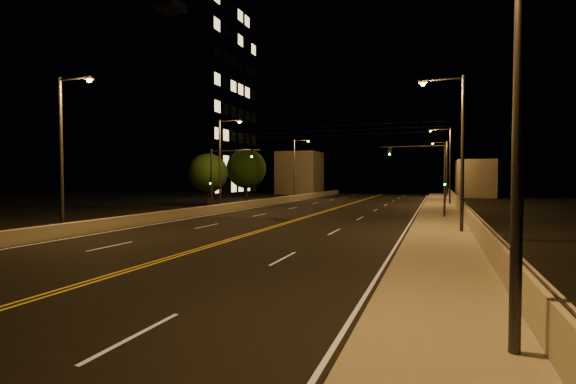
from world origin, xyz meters
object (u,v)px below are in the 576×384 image
(streetlight_2, at_px, (448,161))
(tree_1, at_px, (246,169))
(traffic_signal_right, at_px, (431,172))
(tree_0, at_px, (208,173))
(streetlight_6, at_px, (296,165))
(streetlight_1, at_px, (458,144))
(streetlight_5, at_px, (222,158))
(streetlight_3, at_px, (445,166))
(building_tower, at_px, (170,105))
(streetlight_4, at_px, (65,144))
(traffic_signal_left, at_px, (221,173))
(streetlight_0, at_px, (502,67))

(streetlight_2, xyz_separation_m, tree_1, (-25.55, -0.71, -0.71))
(traffic_signal_right, bearing_deg, tree_0, 163.24)
(streetlight_6, bearing_deg, streetlight_2, -20.86)
(streetlight_1, height_order, traffic_signal_right, streetlight_1)
(traffic_signal_right, bearing_deg, streetlight_5, 173.29)
(streetlight_3, bearing_deg, building_tower, -161.03)
(streetlight_4, height_order, traffic_signal_right, streetlight_4)
(streetlight_2, bearing_deg, traffic_signal_left, -139.70)
(streetlight_4, distance_m, tree_1, 33.19)
(streetlight_6, height_order, building_tower, building_tower)
(streetlight_3, height_order, tree_0, streetlight_3)
(tree_0, bearing_deg, streetlight_0, -52.57)
(traffic_signal_right, bearing_deg, streetlight_1, -80.49)
(tree_1, bearing_deg, traffic_signal_left, -72.43)
(streetlight_0, xyz_separation_m, tree_1, (-25.55, 43.21, -0.71))
(streetlight_5, distance_m, traffic_signal_left, 2.98)
(traffic_signal_left, bearing_deg, building_tower, 133.98)
(streetlight_4, bearing_deg, tree_1, 97.10)
(streetlight_1, xyz_separation_m, traffic_signal_left, (-20.32, 9.12, -1.45))
(streetlight_0, relative_size, streetlight_6, 1.00)
(streetlight_3, relative_size, traffic_signal_right, 1.51)
(tree_0, height_order, tree_1, tree_1)
(streetlight_3, bearing_deg, streetlight_6, -152.37)
(streetlight_4, xyz_separation_m, traffic_signal_left, (1.13, 16.41, -1.45))
(streetlight_3, bearing_deg, streetlight_4, -112.02)
(streetlight_3, distance_m, traffic_signal_left, 41.91)
(tree_0, relative_size, tree_1, 0.85)
(streetlight_5, bearing_deg, traffic_signal_left, -64.32)
(streetlight_0, xyz_separation_m, streetlight_4, (-21.44, 10.28, 0.00))
(streetlight_2, distance_m, traffic_signal_left, 26.68)
(traffic_signal_left, xyz_separation_m, tree_0, (-5.76, 7.39, 0.03))
(streetlight_3, relative_size, building_tower, 0.29)
(streetlight_5, relative_size, streetlight_6, 1.00)
(streetlight_0, distance_m, streetlight_1, 17.57)
(building_tower, distance_m, tree_0, 24.36)
(streetlight_3, height_order, traffic_signal_left, streetlight_3)
(streetlight_6, distance_m, tree_1, 9.81)
(streetlight_1, height_order, building_tower, building_tower)
(streetlight_6, distance_m, tree_0, 18.65)
(streetlight_3, xyz_separation_m, building_tower, (-41.80, -14.37, 9.79))
(streetlight_5, relative_size, traffic_signal_left, 1.51)
(streetlight_4, bearing_deg, building_tower, 117.76)
(streetlight_3, xyz_separation_m, tree_1, (-25.55, -20.11, -0.71))
(streetlight_5, bearing_deg, streetlight_0, -53.55)
(streetlight_4, bearing_deg, streetlight_0, -25.61)
(streetlight_1, height_order, streetlight_2, same)
(streetlight_0, distance_m, streetlight_4, 23.78)
(streetlight_4, relative_size, traffic_signal_left, 1.51)
(streetlight_5, distance_m, traffic_signal_right, 20.11)
(traffic_signal_left, height_order, tree_1, tree_1)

